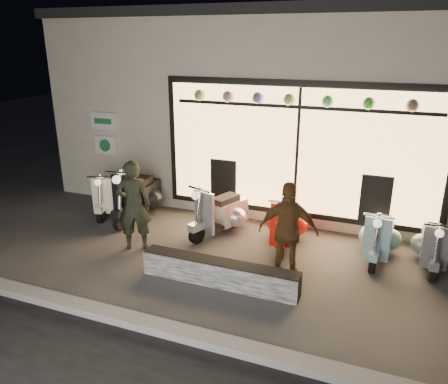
{
  "coord_description": "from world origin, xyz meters",
  "views": [
    {
      "loc": [
        2.44,
        -6.1,
        3.57
      ],
      "look_at": [
        -0.18,
        0.6,
        1.05
      ],
      "focal_mm": 35.0,
      "sensor_mm": 36.0,
      "label": 1
    }
  ],
  "objects_px": {
    "scooter_silver": "(224,212)",
    "man": "(134,206)",
    "graffiti_barrier": "(219,273)",
    "scooter_red": "(286,221)",
    "woman": "(288,231)"
  },
  "relations": [
    {
      "from": "scooter_red",
      "to": "woman",
      "type": "height_order",
      "value": "woman"
    },
    {
      "from": "man",
      "to": "woman",
      "type": "relative_size",
      "value": 1.05
    },
    {
      "from": "man",
      "to": "woman",
      "type": "distance_m",
      "value": 2.76
    },
    {
      "from": "scooter_red",
      "to": "man",
      "type": "distance_m",
      "value": 2.78
    },
    {
      "from": "scooter_red",
      "to": "woman",
      "type": "bearing_deg",
      "value": -82.26
    },
    {
      "from": "man",
      "to": "woman",
      "type": "xyz_separation_m",
      "value": [
        2.76,
        0.02,
        -0.04
      ]
    },
    {
      "from": "scooter_silver",
      "to": "woman",
      "type": "height_order",
      "value": "woman"
    },
    {
      "from": "graffiti_barrier",
      "to": "man",
      "type": "bearing_deg",
      "value": 161.76
    },
    {
      "from": "graffiti_barrier",
      "to": "scooter_silver",
      "type": "xyz_separation_m",
      "value": [
        -0.66,
        1.87,
        0.21
      ]
    },
    {
      "from": "man",
      "to": "scooter_red",
      "type": "bearing_deg",
      "value": -178.97
    },
    {
      "from": "woman",
      "to": "scooter_silver",
      "type": "bearing_deg",
      "value": -45.81
    },
    {
      "from": "man",
      "to": "graffiti_barrier",
      "type": "bearing_deg",
      "value": 135.73
    },
    {
      "from": "scooter_silver",
      "to": "woman",
      "type": "distance_m",
      "value": 2.03
    },
    {
      "from": "graffiti_barrier",
      "to": "scooter_red",
      "type": "bearing_deg",
      "value": 72.59
    },
    {
      "from": "scooter_silver",
      "to": "man",
      "type": "distance_m",
      "value": 1.79
    }
  ]
}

